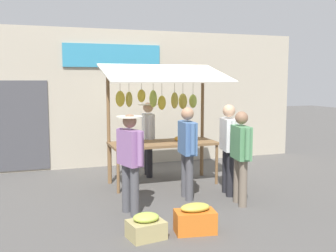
{
  "coord_description": "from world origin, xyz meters",
  "views": [
    {
      "loc": [
        2.6,
        7.74,
        2.17
      ],
      "look_at": [
        0.0,
        0.3,
        1.25
      ],
      "focal_mm": 42.63,
      "sensor_mm": 36.0,
      "label": 1
    }
  ],
  "objects_px": {
    "shopper_with_shopping_bag": "(241,151)",
    "vendor_with_sunhat": "(148,133)",
    "shopper_in_striped_shirt": "(130,156)",
    "produce_crate_side": "(146,227)",
    "market_stall": "(163,109)",
    "shopper_with_ponytail": "(187,146)",
    "produce_crate_near": "(195,219)",
    "shopper_in_grey_tee": "(228,142)"
  },
  "relations": [
    {
      "from": "shopper_in_striped_shirt",
      "to": "produce_crate_side",
      "type": "relative_size",
      "value": 3.05
    },
    {
      "from": "market_stall",
      "to": "shopper_with_ponytail",
      "type": "height_order",
      "value": "market_stall"
    },
    {
      "from": "shopper_in_grey_tee",
      "to": "shopper_with_shopping_bag",
      "type": "distance_m",
      "value": 0.63
    },
    {
      "from": "vendor_with_sunhat",
      "to": "shopper_in_striped_shirt",
      "type": "height_order",
      "value": "vendor_with_sunhat"
    },
    {
      "from": "market_stall",
      "to": "shopper_in_grey_tee",
      "type": "distance_m",
      "value": 1.61
    },
    {
      "from": "shopper_in_striped_shirt",
      "to": "shopper_in_grey_tee",
      "type": "distance_m",
      "value": 2.07
    },
    {
      "from": "shopper_in_striped_shirt",
      "to": "produce_crate_near",
      "type": "height_order",
      "value": "shopper_in_striped_shirt"
    },
    {
      "from": "shopper_with_shopping_bag",
      "to": "vendor_with_sunhat",
      "type": "bearing_deg",
      "value": 28.83
    },
    {
      "from": "shopper_in_striped_shirt",
      "to": "shopper_in_grey_tee",
      "type": "xyz_separation_m",
      "value": [
        -2.01,
        -0.48,
        0.04
      ]
    },
    {
      "from": "shopper_with_ponytail",
      "to": "shopper_in_grey_tee",
      "type": "bearing_deg",
      "value": -85.94
    },
    {
      "from": "shopper_with_shopping_bag",
      "to": "produce_crate_side",
      "type": "xyz_separation_m",
      "value": [
        1.96,
        0.9,
        -0.78
      ]
    },
    {
      "from": "shopper_in_striped_shirt",
      "to": "vendor_with_sunhat",
      "type": "bearing_deg",
      "value": -39.4
    },
    {
      "from": "market_stall",
      "to": "shopper_with_shopping_bag",
      "type": "xyz_separation_m",
      "value": [
        -0.81,
        1.84,
        -0.63
      ]
    },
    {
      "from": "shopper_with_shopping_bag",
      "to": "shopper_with_ponytail",
      "type": "bearing_deg",
      "value": 58.45
    },
    {
      "from": "vendor_with_sunhat",
      "to": "shopper_in_striped_shirt",
      "type": "relative_size",
      "value": 1.02
    },
    {
      "from": "shopper_in_striped_shirt",
      "to": "produce_crate_near",
      "type": "xyz_separation_m",
      "value": [
        -0.68,
        1.08,
        -0.76
      ]
    },
    {
      "from": "shopper_in_striped_shirt",
      "to": "produce_crate_side",
      "type": "distance_m",
      "value": 1.31
    },
    {
      "from": "vendor_with_sunhat",
      "to": "produce_crate_near",
      "type": "distance_m",
      "value": 3.55
    },
    {
      "from": "shopper_with_ponytail",
      "to": "produce_crate_side",
      "type": "height_order",
      "value": "shopper_with_ponytail"
    },
    {
      "from": "produce_crate_near",
      "to": "shopper_in_grey_tee",
      "type": "bearing_deg",
      "value": -130.67
    },
    {
      "from": "shopper_with_ponytail",
      "to": "produce_crate_near",
      "type": "distance_m",
      "value": 1.82
    },
    {
      "from": "shopper_with_shopping_bag",
      "to": "produce_crate_side",
      "type": "height_order",
      "value": "shopper_with_shopping_bag"
    },
    {
      "from": "shopper_with_shopping_bag",
      "to": "shopper_in_grey_tee",
      "type": "bearing_deg",
      "value": 0.71
    },
    {
      "from": "shopper_in_striped_shirt",
      "to": "produce_crate_side",
      "type": "bearing_deg",
      "value": 161.31
    },
    {
      "from": "vendor_with_sunhat",
      "to": "shopper_with_ponytail",
      "type": "distance_m",
      "value": 1.9
    },
    {
      "from": "market_stall",
      "to": "shopper_with_shopping_bag",
      "type": "bearing_deg",
      "value": 113.67
    },
    {
      "from": "market_stall",
      "to": "shopper_in_grey_tee",
      "type": "xyz_separation_m",
      "value": [
        -0.89,
        1.22,
        -0.57
      ]
    },
    {
      "from": "shopper_in_grey_tee",
      "to": "produce_crate_near",
      "type": "bearing_deg",
      "value": 151.2
    },
    {
      "from": "market_stall",
      "to": "shopper_in_striped_shirt",
      "type": "bearing_deg",
      "value": 56.6
    },
    {
      "from": "market_stall",
      "to": "vendor_with_sunhat",
      "type": "bearing_deg",
      "value": -80.34
    },
    {
      "from": "produce_crate_near",
      "to": "produce_crate_side",
      "type": "bearing_deg",
      "value": -2.67
    },
    {
      "from": "market_stall",
      "to": "shopper_with_ponytail",
      "type": "xyz_separation_m",
      "value": [
        -0.07,
        1.21,
        -0.6
      ]
    },
    {
      "from": "shopper_in_striped_shirt",
      "to": "produce_crate_side",
      "type": "height_order",
      "value": "shopper_in_striped_shirt"
    },
    {
      "from": "vendor_with_sunhat",
      "to": "shopper_with_shopping_bag",
      "type": "height_order",
      "value": "vendor_with_sunhat"
    },
    {
      "from": "vendor_with_sunhat",
      "to": "shopper_in_striped_shirt",
      "type": "distance_m",
      "value": 2.58
    },
    {
      "from": "produce_crate_near",
      "to": "shopper_with_ponytail",
      "type": "bearing_deg",
      "value": -108.02
    },
    {
      "from": "shopper_with_shopping_bag",
      "to": "produce_crate_near",
      "type": "relative_size",
      "value": 2.66
    },
    {
      "from": "shopper_in_grey_tee",
      "to": "shopper_with_ponytail",
      "type": "distance_m",
      "value": 0.83
    },
    {
      "from": "vendor_with_sunhat",
      "to": "produce_crate_side",
      "type": "xyz_separation_m",
      "value": [
        1.04,
        3.42,
        -0.83
      ]
    },
    {
      "from": "shopper_in_grey_tee",
      "to": "produce_crate_near",
      "type": "relative_size",
      "value": 2.78
    },
    {
      "from": "market_stall",
      "to": "vendor_with_sunhat",
      "type": "height_order",
      "value": "market_stall"
    },
    {
      "from": "market_stall",
      "to": "produce_crate_near",
      "type": "bearing_deg",
      "value": 80.92
    }
  ]
}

